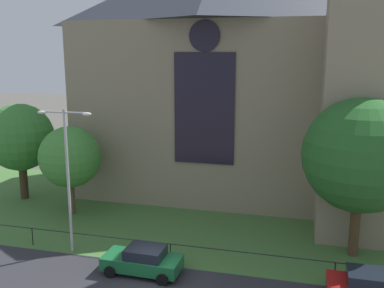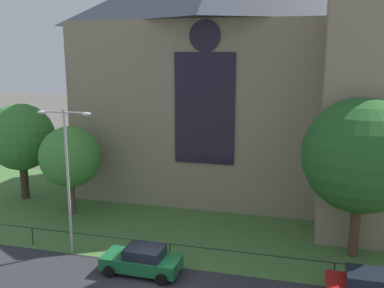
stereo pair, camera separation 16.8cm
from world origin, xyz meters
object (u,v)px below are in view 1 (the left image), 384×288
tree_left_far (20,137)px  tree_right_near (361,156)px  church_building (228,70)px  streetlamp_near (67,163)px  parked_car_red (372,287)px  tree_left_near (70,157)px  parked_car_green (143,260)px

tree_left_far → tree_right_near: size_ratio=0.83×
church_building → streetlamp_near: (-6.91, -13.97, -4.84)m
parked_car_red → tree_right_near: bearing=93.9°
tree_right_near → streetlamp_near: (-16.27, -3.64, -0.58)m
tree_left_far → parked_car_red: (25.27, -9.06, -4.31)m
tree_left_near → tree_left_far: (-5.57, 2.13, 0.76)m
church_building → parked_car_red: bearing=-57.7°
church_building → parked_car_red: (9.69, -15.31, -9.53)m
streetlamp_near → tree_left_far: bearing=138.3°
tree_left_near → parked_car_red: bearing=-19.4°
streetlamp_near → tree_right_near: bearing=12.6°
parked_car_green → church_building: bearing=-95.6°
church_building → tree_right_near: church_building is taller
tree_left_far → tree_right_near: bearing=-9.3°
church_building → tree_right_near: (9.36, -10.34, -4.26)m
streetlamp_near → parked_car_green: 7.07m
tree_left_near → parked_car_green: tree_left_near is taller
parked_car_green → tree_right_near: bearing=-154.3°
tree_left_far → tree_left_near: bearing=-20.9°
tree_left_near → streetlamp_near: 6.49m
tree_right_near → streetlamp_near: bearing=-167.4°
tree_left_far → tree_right_near: tree_right_near is taller
tree_left_near → streetlamp_near: (3.09, -5.59, 1.14)m
parked_car_green → parked_car_red: 11.52m
church_building → tree_left_near: church_building is taller
tree_left_far → parked_car_red: tree_left_far is taller
church_building → parked_car_green: bearing=-96.7°
tree_left_near → streetlamp_near: bearing=-61.0°
church_building → tree_right_near: bearing=-47.8°
tree_left_near → streetlamp_near: size_ratio=0.76×
streetlamp_near → parked_car_red: (16.60, -1.34, -4.69)m
tree_left_near → parked_car_red: 21.17m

